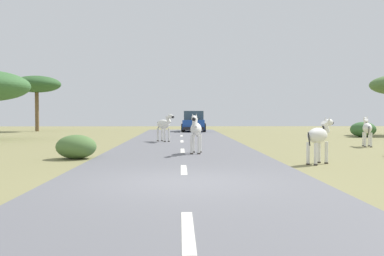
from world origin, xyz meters
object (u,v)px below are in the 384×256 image
object	(u,v)px
zebra_2	(319,136)
bush_2	(76,147)
car_0	(194,122)
bush_0	(363,129)
zebra_1	(367,128)
tree_2	(37,85)
zebra_3	(164,125)
zebra_0	(196,130)

from	to	relation	value
zebra_2	bush_2	bearing A→B (deg)	-146.29
car_0	bush_0	bearing A→B (deg)	144.31
zebra_1	tree_2	world-z (taller)	tree_2
zebra_3	car_0	xyz separation A→B (m)	(2.03, 13.88, -0.11)
zebra_1	bush_0	distance (m)	9.13
car_0	bush_2	distance (m)	22.79
tree_2	zebra_3	bearing A→B (deg)	-52.82
zebra_0	zebra_2	size ratio (longest dim) A/B	1.10
zebra_0	bush_2	bearing A→B (deg)	24.59
car_0	bush_0	world-z (taller)	car_0
bush_2	zebra_2	bearing A→B (deg)	-12.87
zebra_3	tree_2	xyz separation A→B (m)	(-11.85, 15.63, 3.18)
zebra_1	bush_2	size ratio (longest dim) A/B	1.09
zebra_0	zebra_3	world-z (taller)	zebra_3
zebra_1	zebra_3	world-z (taller)	zebra_3
zebra_2	zebra_3	size ratio (longest dim) A/B	0.94
zebra_1	tree_2	distance (m)	28.75
zebra_2	zebra_3	distance (m)	11.38
zebra_1	bush_2	world-z (taller)	zebra_1
zebra_0	bush_2	size ratio (longest dim) A/B	1.16
car_0	bush_0	size ratio (longest dim) A/B	2.63
tree_2	bush_0	xyz separation A→B (m)	(24.87, -10.40, -3.64)
zebra_3	car_0	size ratio (longest dim) A/B	0.35
zebra_2	zebra_3	world-z (taller)	zebra_3
zebra_0	tree_2	xyz separation A→B (m)	(-13.29, 22.73, 3.20)
zebra_0	bush_0	world-z (taller)	zebra_0
zebra_1	tree_2	bearing A→B (deg)	154.47
zebra_0	zebra_1	distance (m)	9.03
tree_2	bush_2	bearing A→B (deg)	-69.13
bush_2	bush_0	bearing A→B (deg)	40.96
zebra_2	zebra_1	bearing A→B (deg)	103.59
zebra_0	bush_0	xyz separation A→B (m)	(11.58, 12.33, -0.44)
bush_0	bush_2	bearing A→B (deg)	-139.04
zebra_1	zebra_3	distance (m)	10.12
zebra_2	car_0	xyz separation A→B (m)	(-3.05, 24.07, -0.01)
zebra_2	bush_2	size ratio (longest dim) A/B	1.05
zebra_2	tree_2	world-z (taller)	tree_2
car_0	tree_2	xyz separation A→B (m)	(-13.88, 1.74, 3.29)
zebra_0	zebra_1	xyz separation A→B (m)	(8.15, 3.87, -0.08)
car_0	bush_0	distance (m)	13.99
zebra_3	zebra_0	bearing A→B (deg)	67.20
car_0	zebra_1	bearing A→B (deg)	116.39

